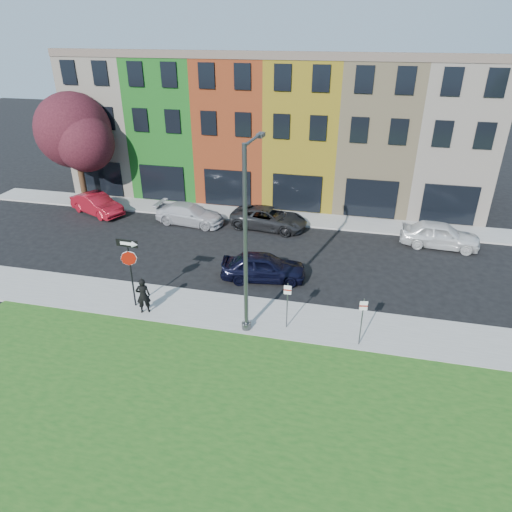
% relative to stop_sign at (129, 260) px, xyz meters
% --- Properties ---
extents(ground, '(120.00, 120.00, 0.00)m').
position_rel_stop_sign_xyz_m(ground, '(5.63, -2.50, -2.54)').
color(ground, black).
rests_on(ground, ground).
extents(sidewalk_near, '(40.00, 3.00, 0.12)m').
position_rel_stop_sign_xyz_m(sidewalk_near, '(7.63, 0.50, -2.48)').
color(sidewalk_near, gray).
rests_on(sidewalk_near, ground).
extents(sidewalk_far, '(40.00, 2.40, 0.12)m').
position_rel_stop_sign_xyz_m(sidewalk_far, '(2.63, 12.50, -2.48)').
color(sidewalk_far, gray).
rests_on(sidewalk_far, ground).
extents(rowhouse_block, '(30.00, 10.12, 10.00)m').
position_rel_stop_sign_xyz_m(rowhouse_block, '(3.13, 18.68, 2.45)').
color(rowhouse_block, beige).
rests_on(rowhouse_block, ground).
extents(stop_sign, '(1.05, 0.12, 3.43)m').
position_rel_stop_sign_xyz_m(stop_sign, '(0.00, 0.00, 0.00)').
color(stop_sign, black).
rests_on(stop_sign, sidewalk_near).
extents(man, '(0.94, 0.89, 1.75)m').
position_rel_stop_sign_xyz_m(man, '(0.68, -0.39, -1.54)').
color(man, black).
rests_on(man, sidewalk_near).
extents(sedan_near, '(2.99, 4.87, 1.49)m').
position_rel_stop_sign_xyz_m(sedan_near, '(5.33, 3.99, -1.79)').
color(sedan_near, black).
rests_on(sedan_near, ground).
extents(parked_car_red, '(4.76, 5.45, 1.42)m').
position_rel_stop_sign_xyz_m(parked_car_red, '(-8.00, 10.43, -1.83)').
color(parked_car_red, maroon).
rests_on(parked_car_red, ground).
extents(parked_car_silver, '(2.80, 5.01, 1.35)m').
position_rel_stop_sign_xyz_m(parked_car_silver, '(-1.03, 10.22, -1.87)').
color(parked_car_silver, '#B1B0B5').
rests_on(parked_car_silver, ground).
extents(parked_car_dark, '(3.50, 5.53, 1.38)m').
position_rel_stop_sign_xyz_m(parked_car_dark, '(4.27, 10.66, -1.85)').
color(parked_car_dark, black).
rests_on(parked_car_dark, ground).
extents(parked_car_white, '(2.46, 4.80, 1.55)m').
position_rel_stop_sign_xyz_m(parked_car_white, '(14.79, 10.21, -1.77)').
color(parked_car_white, silver).
rests_on(parked_car_white, ground).
extents(street_lamp, '(0.48, 2.58, 8.09)m').
position_rel_stop_sign_xyz_m(street_lamp, '(5.57, -0.40, 1.66)').
color(street_lamp, '#46494B').
rests_on(street_lamp, sidewalk_near).
extents(parking_sign_a, '(0.32, 0.08, 2.22)m').
position_rel_stop_sign_xyz_m(parking_sign_a, '(7.24, -0.10, -1.04)').
color(parking_sign_a, '#46494B').
rests_on(parking_sign_a, sidewalk_near).
extents(parking_sign_b, '(0.32, 0.11, 2.22)m').
position_rel_stop_sign_xyz_m(parking_sign_b, '(10.38, -0.61, -1.04)').
color(parking_sign_b, '#46494B').
rests_on(parking_sign_b, sidewalk_near).
extents(tree_purple, '(6.24, 5.46, 7.82)m').
position_rel_stop_sign_xyz_m(tree_purple, '(-9.99, 12.33, 2.67)').
color(tree_purple, black).
rests_on(tree_purple, sidewalk_far).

